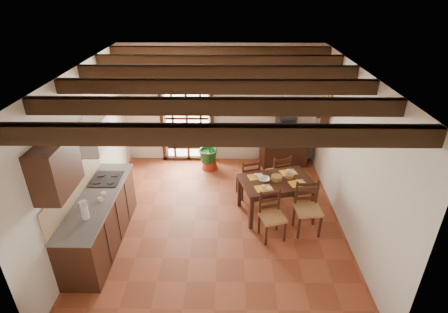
{
  "coord_description": "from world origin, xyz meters",
  "views": [
    {
      "loc": [
        0.18,
        -5.23,
        4.08
      ],
      "look_at": [
        0.1,
        0.4,
        1.15
      ],
      "focal_mm": 28.0,
      "sensor_mm": 36.0,
      "label": 1
    }
  ],
  "objects_px": {
    "chair_near_right": "(307,217)",
    "chair_far_right": "(278,180)",
    "crt_tv": "(286,123)",
    "potted_plant": "(209,147)",
    "chair_near_left": "(272,224)",
    "sideboard": "(284,148)",
    "kitchen_counter": "(100,220)",
    "chair_far_left": "(248,184)",
    "pendant_lamp": "(281,108)",
    "dining_table": "(276,184)"
  },
  "relations": [
    {
      "from": "chair_near_right",
      "to": "chair_far_right",
      "type": "xyz_separation_m",
      "value": [
        -0.35,
        1.29,
        -0.02
      ]
    },
    {
      "from": "crt_tv",
      "to": "potted_plant",
      "type": "distance_m",
      "value": 1.84
    },
    {
      "from": "chair_near_left",
      "to": "chair_near_right",
      "type": "bearing_deg",
      "value": -1.23
    },
    {
      "from": "chair_far_right",
      "to": "sideboard",
      "type": "relative_size",
      "value": 0.83
    },
    {
      "from": "kitchen_counter",
      "to": "potted_plant",
      "type": "relative_size",
      "value": 1.17
    },
    {
      "from": "kitchen_counter",
      "to": "potted_plant",
      "type": "xyz_separation_m",
      "value": [
        1.69,
        2.6,
        0.1
      ]
    },
    {
      "from": "chair_far_left",
      "to": "crt_tv",
      "type": "relative_size",
      "value": 1.89
    },
    {
      "from": "chair_far_right",
      "to": "kitchen_counter",
      "type": "bearing_deg",
      "value": 8.3
    },
    {
      "from": "chair_far_right",
      "to": "crt_tv",
      "type": "relative_size",
      "value": 1.91
    },
    {
      "from": "chair_far_left",
      "to": "sideboard",
      "type": "xyz_separation_m",
      "value": [
        0.91,
        1.36,
        0.18
      ]
    },
    {
      "from": "chair_near_right",
      "to": "pendant_lamp",
      "type": "relative_size",
      "value": 1.11
    },
    {
      "from": "sideboard",
      "to": "chair_near_right",
      "type": "bearing_deg",
      "value": -97.8
    },
    {
      "from": "chair_near_right",
      "to": "chair_far_right",
      "type": "relative_size",
      "value": 1.07
    },
    {
      "from": "pendant_lamp",
      "to": "chair_near_right",
      "type": "bearing_deg",
      "value": -53.11
    },
    {
      "from": "chair_near_left",
      "to": "crt_tv",
      "type": "bearing_deg",
      "value": 61.5
    },
    {
      "from": "dining_table",
      "to": "chair_near_left",
      "type": "distance_m",
      "value": 0.82
    },
    {
      "from": "dining_table",
      "to": "pendant_lamp",
      "type": "height_order",
      "value": "pendant_lamp"
    },
    {
      "from": "kitchen_counter",
      "to": "chair_near_right",
      "type": "xyz_separation_m",
      "value": [
        3.52,
        0.35,
        -0.18
      ]
    },
    {
      "from": "kitchen_counter",
      "to": "dining_table",
      "type": "distance_m",
      "value": 3.16
    },
    {
      "from": "chair_far_right",
      "to": "potted_plant",
      "type": "bearing_deg",
      "value": -52.11
    },
    {
      "from": "chair_near_left",
      "to": "chair_far_left",
      "type": "height_order",
      "value": "chair_far_left"
    },
    {
      "from": "potted_plant",
      "to": "sideboard",
      "type": "bearing_deg",
      "value": 7.35
    },
    {
      "from": "chair_near_left",
      "to": "chair_near_right",
      "type": "height_order",
      "value": "chair_near_right"
    },
    {
      "from": "chair_far_right",
      "to": "pendant_lamp",
      "type": "relative_size",
      "value": 1.04
    },
    {
      "from": "chair_far_right",
      "to": "potted_plant",
      "type": "relative_size",
      "value": 0.46
    },
    {
      "from": "crt_tv",
      "to": "pendant_lamp",
      "type": "bearing_deg",
      "value": -112.92
    },
    {
      "from": "kitchen_counter",
      "to": "sideboard",
      "type": "height_order",
      "value": "kitchen_counter"
    },
    {
      "from": "chair_near_left",
      "to": "sideboard",
      "type": "distance_m",
      "value": 2.72
    },
    {
      "from": "dining_table",
      "to": "sideboard",
      "type": "bearing_deg",
      "value": 62.42
    },
    {
      "from": "chair_near_left",
      "to": "pendant_lamp",
      "type": "height_order",
      "value": "pendant_lamp"
    },
    {
      "from": "sideboard",
      "to": "potted_plant",
      "type": "xyz_separation_m",
      "value": [
        -1.76,
        -0.23,
        0.12
      ]
    },
    {
      "from": "chair_near_left",
      "to": "chair_far_right",
      "type": "relative_size",
      "value": 0.99
    },
    {
      "from": "chair_near_right",
      "to": "potted_plant",
      "type": "xyz_separation_m",
      "value": [
        -1.83,
        2.25,
        0.28
      ]
    },
    {
      "from": "chair_far_right",
      "to": "dining_table",
      "type": "bearing_deg",
      "value": 60.09
    },
    {
      "from": "chair_far_right",
      "to": "sideboard",
      "type": "height_order",
      "value": "sideboard"
    },
    {
      "from": "chair_near_right",
      "to": "chair_far_right",
      "type": "distance_m",
      "value": 1.34
    },
    {
      "from": "kitchen_counter",
      "to": "chair_far_left",
      "type": "xyz_separation_m",
      "value": [
        2.54,
        1.46,
        -0.2
      ]
    },
    {
      "from": "kitchen_counter",
      "to": "potted_plant",
      "type": "distance_m",
      "value": 3.1
    },
    {
      "from": "chair_near_left",
      "to": "pendant_lamp",
      "type": "distance_m",
      "value": 1.99
    },
    {
      "from": "chair_near_right",
      "to": "potted_plant",
      "type": "relative_size",
      "value": 0.49
    },
    {
      "from": "dining_table",
      "to": "chair_near_right",
      "type": "relative_size",
      "value": 1.58
    },
    {
      "from": "sideboard",
      "to": "kitchen_counter",
      "type": "bearing_deg",
      "value": -150.19
    },
    {
      "from": "crt_tv",
      "to": "chair_far_left",
      "type": "bearing_deg",
      "value": -133.83
    },
    {
      "from": "chair_far_right",
      "to": "potted_plant",
      "type": "height_order",
      "value": "potted_plant"
    },
    {
      "from": "chair_far_left",
      "to": "chair_near_right",
      "type": "bearing_deg",
      "value": 113.08
    },
    {
      "from": "dining_table",
      "to": "sideboard",
      "type": "xyz_separation_m",
      "value": [
        0.42,
        1.92,
        -0.17
      ]
    },
    {
      "from": "chair_near_right",
      "to": "chair_far_left",
      "type": "relative_size",
      "value": 1.08
    },
    {
      "from": "chair_far_left",
      "to": "pendant_lamp",
      "type": "height_order",
      "value": "pendant_lamp"
    },
    {
      "from": "chair_near_right",
      "to": "pendant_lamp",
      "type": "height_order",
      "value": "pendant_lamp"
    },
    {
      "from": "kitchen_counter",
      "to": "chair_near_left",
      "type": "bearing_deg",
      "value": 3.4
    }
  ]
}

